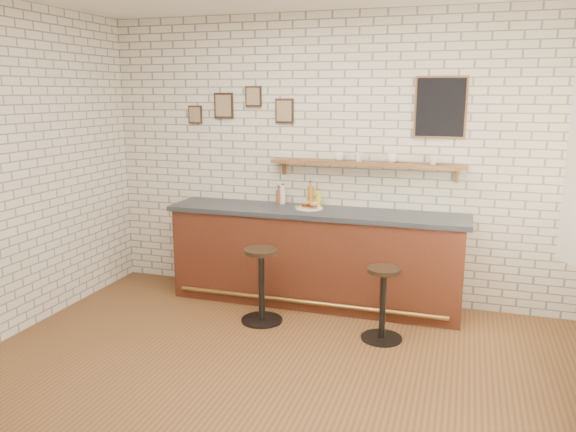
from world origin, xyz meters
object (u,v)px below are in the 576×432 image
(bitters_bottle_amber, at_px, (311,196))
(bar_stool_left, at_px, (261,283))
(bitters_bottle_brown, at_px, (279,196))
(shelf_cup_c, at_px, (392,158))
(sandwich_plate, at_px, (309,208))
(shelf_cup_a, at_px, (339,157))
(bitters_bottle_white, at_px, (283,196))
(shelf_cup_d, at_px, (433,160))
(shelf_cup_b, at_px, (359,157))
(bar_counter, at_px, (315,257))
(ciabatta_sandwich, at_px, (310,205))
(condiment_bottle_yellow, at_px, (319,199))
(bar_stool_right, at_px, (383,301))

(bitters_bottle_amber, bearing_deg, bar_stool_left, -106.87)
(bitters_bottle_brown, relative_size, shelf_cup_c, 1.66)
(sandwich_plate, xyz_separation_m, shelf_cup_a, (0.27, 0.16, 0.53))
(bitters_bottle_white, bearing_deg, bitters_bottle_amber, -0.00)
(shelf_cup_d, bearing_deg, shelf_cup_b, 175.24)
(bitters_bottle_brown, xyz_separation_m, shelf_cup_d, (1.60, 0.00, 0.45))
(bar_stool_left, bearing_deg, bar_counter, 60.54)
(bar_counter, height_order, bitters_bottle_amber, bitters_bottle_amber)
(bar_counter, height_order, ciabatta_sandwich, ciabatta_sandwich)
(shelf_cup_c, height_order, shelf_cup_d, shelf_cup_c)
(shelf_cup_b, bearing_deg, bar_stool_left, 156.87)
(sandwich_plate, height_order, shelf_cup_d, shelf_cup_d)
(bar_stool_left, bearing_deg, bitters_bottle_white, 94.03)
(bar_counter, height_order, bitters_bottle_brown, bitters_bottle_brown)
(bitters_bottle_white, xyz_separation_m, shelf_cup_a, (0.61, 0.00, 0.44))
(condiment_bottle_yellow, height_order, shelf_cup_a, shelf_cup_a)
(ciabatta_sandwich, distance_m, shelf_cup_c, 0.96)
(bitters_bottle_white, distance_m, bitters_bottle_amber, 0.31)
(bitters_bottle_brown, bearing_deg, shelf_cup_b, 0.05)
(bitters_bottle_amber, height_order, shelf_cup_c, shelf_cup_c)
(shelf_cup_b, bearing_deg, sandwich_plate, 128.18)
(bar_stool_left, relative_size, bar_stool_right, 1.09)
(sandwich_plate, height_order, condiment_bottle_yellow, condiment_bottle_yellow)
(bitters_bottle_brown, bearing_deg, bar_stool_right, -34.76)
(ciabatta_sandwich, height_order, condiment_bottle_yellow, condiment_bottle_yellow)
(bar_counter, bearing_deg, bar_stool_left, -119.46)
(bar_counter, distance_m, bar_stool_left, 0.74)
(bar_counter, relative_size, sandwich_plate, 11.07)
(sandwich_plate, xyz_separation_m, bar_stool_left, (-0.28, -0.67, -0.62))
(shelf_cup_d, bearing_deg, shelf_cup_c, 175.24)
(shelf_cup_a, bearing_deg, condiment_bottle_yellow, 137.23)
(bar_counter, xyz_separation_m, shelf_cup_c, (0.74, 0.20, 1.04))
(bitters_bottle_amber, bearing_deg, bitters_bottle_white, 180.00)
(ciabatta_sandwich, xyz_separation_m, shelf_cup_c, (0.80, 0.16, 0.49))
(bitters_bottle_amber, bearing_deg, bar_counter, -62.13)
(shelf_cup_b, distance_m, shelf_cup_c, 0.33)
(condiment_bottle_yellow, xyz_separation_m, shelf_cup_a, (0.21, 0.00, 0.46))
(sandwich_plate, height_order, bar_stool_right, sandwich_plate)
(condiment_bottle_yellow, xyz_separation_m, shelf_cup_c, (0.75, 0.00, 0.46))
(ciabatta_sandwich, bearing_deg, bar_stool_left, -113.52)
(bitters_bottle_white, bearing_deg, bitters_bottle_brown, 180.00)
(ciabatta_sandwich, distance_m, bitters_bottle_white, 0.39)
(ciabatta_sandwich, xyz_separation_m, bitters_bottle_brown, (-0.40, 0.16, 0.04))
(bar_counter, xyz_separation_m, shelf_cup_b, (0.40, 0.20, 1.04))
(bitters_bottle_amber, distance_m, condiment_bottle_yellow, 0.09)
(sandwich_plate, distance_m, shelf_cup_b, 0.73)
(bar_stool_right, bearing_deg, shelf_cup_c, 95.32)
(bitters_bottle_white, distance_m, shelf_cup_b, 0.93)
(shelf_cup_a, bearing_deg, bitters_bottle_amber, 137.17)
(bitters_bottle_white, relative_size, bar_stool_left, 0.30)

